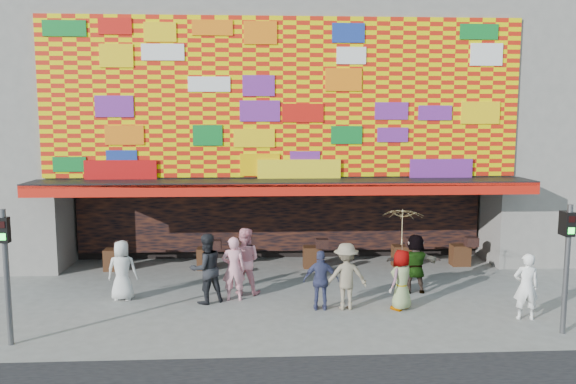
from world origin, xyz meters
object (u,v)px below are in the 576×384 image
object	(u,v)px
ped_a	(122,270)
ped_h	(526,286)
ped_b	(234,269)
ped_i	(244,261)
signal_left	(6,262)
signal_right	(567,254)
ped_c	(206,268)
ped_d	(346,276)
parasol	(403,227)
ped_e	(321,280)
ped_g	(401,280)
ped_f	(415,263)

from	to	relation	value
ped_a	ped_h	distance (m)	10.45
ped_a	ped_b	xyz separation A→B (m)	(3.02, -0.18, 0.05)
ped_i	signal_left	bearing A→B (deg)	43.78
signal_right	ped_c	world-z (taller)	signal_right
ped_i	ped_b	bearing A→B (deg)	73.68
ped_d	parasol	bearing A→B (deg)	170.79
ped_e	ped_b	bearing A→B (deg)	-18.56
ped_d	ped_h	world-z (taller)	ped_d
ped_g	ped_h	xyz separation A→B (m)	(2.87, -0.88, 0.04)
ped_a	ped_f	bearing A→B (deg)	-178.07
ped_g	ped_i	distance (m)	4.37
ped_g	ped_h	size ratio (longest dim) A/B	0.95
signal_left	ped_g	distance (m)	9.34
ped_g	ped_i	xyz separation A→B (m)	(-4.08, 1.56, 0.15)
signal_right	ped_e	world-z (taller)	signal_right
signal_left	ped_d	bearing A→B (deg)	14.18
signal_left	parasol	distance (m)	9.28
signal_left	ped_b	bearing A→B (deg)	30.76
ped_c	parasol	world-z (taller)	parasol
ped_c	ped_f	size ratio (longest dim) A/B	1.12
ped_e	ped_h	xyz separation A→B (m)	(4.94, -0.95, 0.05)
ped_a	ped_i	xyz separation A→B (m)	(3.30, 0.39, 0.12)
ped_e	ped_f	world-z (taller)	ped_f
ped_d	ped_f	world-z (taller)	ped_d
ped_f	parasol	size ratio (longest dim) A/B	0.89
ped_a	ped_d	world-z (taller)	ped_d
ped_f	ped_b	bearing A→B (deg)	3.46
signal_right	parasol	distance (m)	3.79
signal_right	ped_b	distance (m)	8.22
signal_left	parasol	world-z (taller)	signal_left
ped_b	ped_d	distance (m)	3.06
ped_c	ped_i	distance (m)	1.26
ped_c	signal_right	bearing A→B (deg)	133.00
ped_a	ped_f	world-z (taller)	ped_f
signal_right	ped_a	world-z (taller)	signal_right
ped_b	parasol	world-z (taller)	parasol
signal_right	ped_b	world-z (taller)	signal_right
ped_f	ped_h	xyz separation A→B (m)	(2.12, -2.27, -0.02)
ped_c	ped_g	world-z (taller)	ped_c
ped_i	ped_h	bearing A→B (deg)	170.40
ped_g	ped_c	bearing A→B (deg)	-51.48
ped_d	ped_c	bearing A→B (deg)	-15.60
ped_e	parasol	size ratio (longest dim) A/B	0.83
ped_b	ped_i	bearing A→B (deg)	-115.41
ped_b	ped_d	xyz separation A→B (m)	(2.93, -0.88, -0.01)
signal_left	signal_right	bearing A→B (deg)	0.00
signal_left	ped_i	size ratio (longest dim) A/B	1.60
ped_d	parasol	world-z (taller)	parasol
ped_a	ped_d	bearing A→B (deg)	170.26
signal_left	ped_f	world-z (taller)	signal_left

